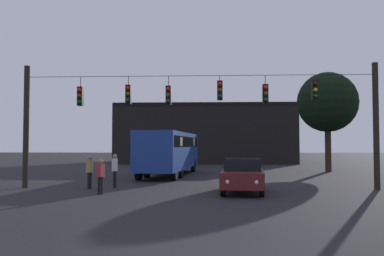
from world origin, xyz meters
name	(u,v)px	position (x,y,z in m)	size (l,w,h in m)	color
ground_plane	(202,173)	(0.00, 24.50, 0.00)	(168.00, 168.00, 0.00)	black
overhead_signal_span	(197,113)	(-0.04, 13.29, 3.71)	(17.55, 0.44, 6.14)	black
city_bus	(170,149)	(-2.23, 21.88, 1.87)	(3.52, 11.19, 3.00)	navy
car_near_right	(243,175)	(2.09, 11.81, 0.80)	(2.20, 4.46, 1.52)	#511919
pedestrian_crossing_left	(100,175)	(-4.14, 10.81, 0.84)	(0.33, 0.41, 1.51)	black
pedestrian_crossing_center	(90,170)	(-5.26, 12.94, 0.91)	(0.27, 0.38, 1.62)	black
pedestrian_crossing_right	(115,169)	(-4.15, 13.50, 0.95)	(0.26, 0.37, 1.68)	black
corner_building	(205,135)	(-0.03, 44.09, 3.47)	(20.85, 11.75, 6.93)	black
tree_left_silhouette	(327,102)	(10.07, 26.32, 5.58)	(4.83, 4.83, 8.02)	#2D2116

